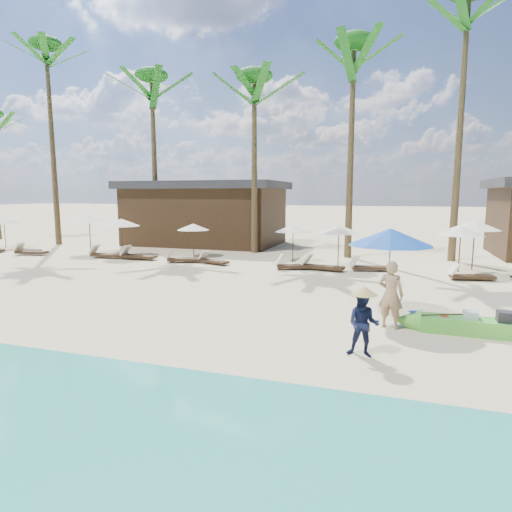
% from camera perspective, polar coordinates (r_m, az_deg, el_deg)
% --- Properties ---
extents(ground, '(240.00, 240.00, 0.00)m').
position_cam_1_polar(ground, '(11.31, -6.65, -9.62)').
color(ground, beige).
rests_on(ground, ground).
extents(wet_sand_strip, '(240.00, 4.50, 0.01)m').
position_cam_1_polar(wet_sand_strip, '(7.43, -23.96, -20.24)').
color(wet_sand_strip, tan).
rests_on(wet_sand_strip, ground).
extents(green_canoe, '(5.03, 0.74, 0.64)m').
position_cam_1_polar(green_canoe, '(12.12, 28.53, -8.31)').
color(green_canoe, '#59C83C').
rests_on(green_canoe, ground).
extents(tourist, '(0.74, 0.59, 1.77)m').
position_cam_1_polar(tourist, '(11.62, 17.52, -4.94)').
color(tourist, tan).
rests_on(tourist, ground).
extents(vendor_green, '(0.72, 0.58, 1.41)m').
position_cam_1_polar(vendor_green, '(9.51, 14.11, -8.83)').
color(vendor_green, '#161B3D').
rests_on(vendor_green, ground).
extents(blue_umbrella, '(2.35, 2.35, 2.52)m').
position_cam_1_polar(blue_umbrella, '(12.45, 17.49, 2.44)').
color(blue_umbrella, '#99999E').
rests_on(blue_umbrella, ground).
extents(resort_parasol_1, '(1.90, 1.90, 1.95)m').
position_cam_1_polar(resort_parasol_1, '(32.07, -30.60, 4.08)').
color(resort_parasol_1, '#382316').
rests_on(resort_parasol_1, ground).
extents(lounger_1_right, '(1.66, 0.58, 0.56)m').
position_cam_1_polar(lounger_1_right, '(29.06, -28.19, 0.81)').
color(lounger_1_right, '#382316').
rests_on(lounger_1_right, ground).
extents(resort_parasol_2, '(2.21, 2.21, 2.27)m').
position_cam_1_polar(resort_parasol_2, '(26.91, -21.36, 4.69)').
color(resort_parasol_2, '#382316').
rests_on(resort_parasol_2, ground).
extents(lounger_2_left, '(1.94, 0.91, 0.64)m').
position_cam_1_polar(lounger_2_left, '(27.72, -27.97, 0.56)').
color(lounger_2_left, '#382316').
rests_on(lounger_2_left, ground).
extents(resort_parasol_3, '(2.06, 2.06, 2.12)m').
position_cam_1_polar(resort_parasol_3, '(24.76, -17.53, 4.29)').
color(resort_parasol_3, '#382316').
rests_on(resort_parasol_3, ground).
extents(lounger_3_left, '(1.98, 0.75, 0.66)m').
position_cam_1_polar(lounger_3_left, '(24.73, -19.42, 0.26)').
color(lounger_3_left, '#382316').
rests_on(lounger_3_left, ground).
extents(lounger_3_right, '(1.81, 1.00, 0.59)m').
position_cam_1_polar(lounger_3_right, '(24.15, -16.17, 0.16)').
color(lounger_3_right, '#382316').
rests_on(lounger_3_right, ground).
extents(resort_parasol_4, '(1.80, 1.80, 1.85)m').
position_cam_1_polar(resort_parasol_4, '(23.87, -8.36, 3.87)').
color(resort_parasol_4, '#382316').
rests_on(resort_parasol_4, ground).
extents(lounger_4_left, '(1.96, 0.65, 0.66)m').
position_cam_1_polar(lounger_4_left, '(23.62, -15.60, 0.07)').
color(lounger_4_left, '#382316').
rests_on(lounger_4_left, ground).
extents(lounger_4_right, '(1.86, 1.07, 0.60)m').
position_cam_1_polar(lounger_4_right, '(22.13, -9.86, -0.33)').
color(lounger_4_right, '#382316').
rests_on(lounger_4_right, ground).
extents(resort_parasol_5, '(1.86, 1.86, 1.92)m').
position_cam_1_polar(resort_parasol_5, '(21.92, 4.96, 3.70)').
color(resort_parasol_5, '#382316').
rests_on(resort_parasol_5, ground).
extents(lounger_5_left, '(1.74, 1.03, 0.56)m').
position_cam_1_polar(lounger_5_left, '(21.45, -5.82, -0.56)').
color(lounger_5_left, '#382316').
rests_on(lounger_5_left, ground).
extents(resort_parasol_6, '(2.00, 2.00, 2.06)m').
position_cam_1_polar(resort_parasol_6, '(20.21, 11.00, 3.54)').
color(resort_parasol_6, '#382316').
rests_on(resort_parasol_6, ground).
extents(lounger_6_left, '(1.92, 1.05, 0.62)m').
position_cam_1_polar(lounger_6_left, '(19.86, 4.95, -1.20)').
color(lounger_6_left, '#382316').
rests_on(lounger_6_left, ground).
extents(lounger_6_right, '(1.99, 0.90, 0.65)m').
position_cam_1_polar(lounger_6_right, '(19.78, 8.66, -1.28)').
color(lounger_6_right, '#382316').
rests_on(lounger_6_right, ground).
extents(resort_parasol_7, '(2.00, 2.00, 2.06)m').
position_cam_1_polar(resort_parasol_7, '(20.85, 25.65, 3.03)').
color(resort_parasol_7, '#382316').
rests_on(resort_parasol_7, ground).
extents(lounger_7_left, '(1.89, 0.98, 0.61)m').
position_cam_1_polar(lounger_7_left, '(20.04, 14.74, -1.36)').
color(lounger_7_left, '#382316').
rests_on(lounger_7_left, ground).
extents(lounger_7_right, '(1.84, 0.88, 0.60)m').
position_cam_1_polar(lounger_7_right, '(19.37, 26.52, -2.31)').
color(lounger_7_right, '#382316').
rests_on(lounger_7_right, ground).
extents(resort_parasol_8, '(2.23, 2.23, 2.30)m').
position_cam_1_polar(resort_parasol_8, '(21.78, 27.17, 3.69)').
color(resort_parasol_8, '#382316').
rests_on(resort_parasol_8, ground).
extents(palm_1, '(2.08, 2.08, 13.60)m').
position_cam_1_polar(palm_1, '(33.33, -25.97, 20.21)').
color(palm_1, brown).
rests_on(palm_1, ground).
extents(palm_2, '(2.08, 2.08, 11.33)m').
position_cam_1_polar(palm_2, '(29.57, -13.65, 19.19)').
color(palm_2, brown).
rests_on(palm_2, ground).
extents(palm_3, '(2.08, 2.08, 10.52)m').
position_cam_1_polar(palm_3, '(25.82, -0.22, 19.69)').
color(palm_3, brown).
rests_on(palm_3, ground).
extents(palm_4, '(2.08, 2.08, 11.70)m').
position_cam_1_polar(palm_4, '(24.64, 12.82, 22.13)').
color(palm_4, brown).
rests_on(palm_4, ground).
extents(palm_5, '(2.08, 2.08, 13.60)m').
position_cam_1_polar(palm_5, '(25.42, 26.17, 24.28)').
color(palm_5, brown).
rests_on(palm_5, ground).
extents(pavilion_west, '(10.80, 6.60, 4.30)m').
position_cam_1_polar(pavilion_west, '(30.04, -6.76, 5.78)').
color(pavilion_west, '#382316').
rests_on(pavilion_west, ground).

